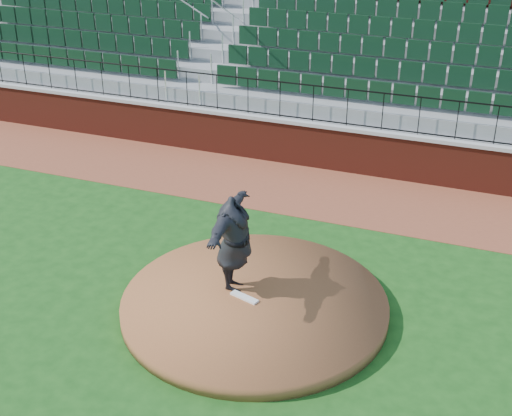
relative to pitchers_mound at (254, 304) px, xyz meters
The scene contains 10 objects.
ground 0.62m from the pitchers_mound, 168.41° to the left, with size 90.00×90.00×0.00m, color #164814.
warning_track 5.56m from the pitchers_mound, 96.18° to the left, with size 34.00×3.20×0.01m, color brown.
field_wall 7.16m from the pitchers_mound, 94.80° to the left, with size 34.00×0.35×1.20m, color maroon.
wall_cap 7.24m from the pitchers_mound, 94.80° to the left, with size 34.00×0.45×0.10m, color #B7B7B7.
wall_railing 7.34m from the pitchers_mound, 94.80° to the left, with size 34.00×0.05×1.00m, color black, non-canonical shape.
seating_stands 10.10m from the pitchers_mound, 93.48° to the left, with size 34.00×5.10×4.60m, color gray, non-canonical shape.
concourse_wall 12.93m from the pitchers_mound, 92.71° to the left, with size 34.00×0.50×5.50m, color maroon.
pitchers_mound is the anchor object (origin of this frame).
pitching_rubber 0.24m from the pitchers_mound, 165.10° to the right, with size 0.59×0.15×0.04m, color white.
pitcher 1.23m from the pitchers_mound, 155.80° to the left, with size 2.41×0.65×1.96m, color black.
Camera 1 is at (4.52, -10.17, 7.59)m, focal length 48.13 mm.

